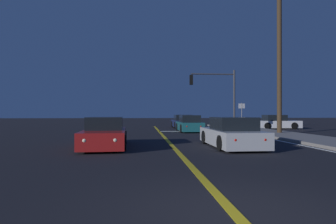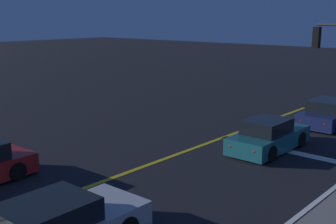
{
  "view_description": "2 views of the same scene",
  "coord_description": "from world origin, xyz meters",
  "px_view_note": "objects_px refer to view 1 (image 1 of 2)",
  "views": [
    {
      "loc": [
        -1.39,
        -4.1,
        1.53
      ],
      "look_at": [
        0.7,
        18.67,
        1.6
      ],
      "focal_mm": 30.2,
      "sensor_mm": 36.0,
      "label": 1
    },
    {
      "loc": [
        10.64,
        3.04,
        5.43
      ],
      "look_at": [
        0.27,
        14.9,
        1.94
      ],
      "focal_mm": 46.13,
      "sensor_mm": 36.0,
      "label": 2
    }
  ],
  "objects_px": {
    "car_side_waiting_silver": "(231,134)",
    "utility_pole_right": "(279,52)",
    "car_far_approaching_navy": "(182,122)",
    "car_following_oncoming_red": "(105,134)",
    "street_sign_corner": "(242,112)",
    "traffic_signal_near_right": "(218,89)",
    "car_mid_block_white": "(276,123)",
    "car_distant_tail_teal": "(189,124)"
  },
  "relations": [
    {
      "from": "car_distant_tail_teal",
      "to": "street_sign_corner",
      "type": "xyz_separation_m",
      "value": [
        4.37,
        -0.13,
        1.01
      ]
    },
    {
      "from": "car_distant_tail_teal",
      "to": "utility_pole_right",
      "type": "distance_m",
      "value": 8.66
    },
    {
      "from": "street_sign_corner",
      "to": "car_far_approaching_navy",
      "type": "bearing_deg",
      "value": 124.31
    },
    {
      "from": "street_sign_corner",
      "to": "utility_pole_right",
      "type": "bearing_deg",
      "value": -69.08
    },
    {
      "from": "car_side_waiting_silver",
      "to": "utility_pole_right",
      "type": "xyz_separation_m",
      "value": [
        5.62,
        6.68,
        5.23
      ]
    },
    {
      "from": "car_side_waiting_silver",
      "to": "street_sign_corner",
      "type": "bearing_deg",
      "value": 67.19
    },
    {
      "from": "car_following_oncoming_red",
      "to": "car_distant_tail_teal",
      "type": "bearing_deg",
      "value": -121.43
    },
    {
      "from": "car_distant_tail_teal",
      "to": "car_far_approaching_navy",
      "type": "xyz_separation_m",
      "value": [
        0.27,
        5.87,
        0.0
      ]
    },
    {
      "from": "car_side_waiting_silver",
      "to": "street_sign_corner",
      "type": "height_order",
      "value": "street_sign_corner"
    },
    {
      "from": "traffic_signal_near_right",
      "to": "utility_pole_right",
      "type": "height_order",
      "value": "utility_pole_right"
    },
    {
      "from": "car_distant_tail_teal",
      "to": "traffic_signal_near_right",
      "type": "height_order",
      "value": "traffic_signal_near_right"
    },
    {
      "from": "car_distant_tail_teal",
      "to": "street_sign_corner",
      "type": "height_order",
      "value": "street_sign_corner"
    },
    {
      "from": "traffic_signal_near_right",
      "to": "street_sign_corner",
      "type": "distance_m",
      "value": 3.73
    },
    {
      "from": "car_distant_tail_teal",
      "to": "car_side_waiting_silver",
      "type": "xyz_separation_m",
      "value": [
        0.15,
        -10.47,
        0.0
      ]
    },
    {
      "from": "car_distant_tail_teal",
      "to": "street_sign_corner",
      "type": "distance_m",
      "value": 4.48
    },
    {
      "from": "car_side_waiting_silver",
      "to": "car_following_oncoming_red",
      "type": "xyz_separation_m",
      "value": [
        -5.65,
        0.44,
        -0.0
      ]
    },
    {
      "from": "car_side_waiting_silver",
      "to": "car_mid_block_white",
      "type": "height_order",
      "value": "same"
    },
    {
      "from": "car_following_oncoming_red",
      "to": "traffic_signal_near_right",
      "type": "relative_size",
      "value": 0.83
    },
    {
      "from": "car_mid_block_white",
      "to": "car_following_oncoming_red",
      "type": "bearing_deg",
      "value": -46.25
    },
    {
      "from": "car_following_oncoming_red",
      "to": "utility_pole_right",
      "type": "bearing_deg",
      "value": -153.72
    },
    {
      "from": "car_far_approaching_navy",
      "to": "traffic_signal_near_right",
      "type": "relative_size",
      "value": 0.79
    },
    {
      "from": "utility_pole_right",
      "to": "street_sign_corner",
      "type": "distance_m",
      "value": 5.77
    },
    {
      "from": "car_mid_block_white",
      "to": "traffic_signal_near_right",
      "type": "bearing_deg",
      "value": -83.42
    },
    {
      "from": "car_mid_block_white",
      "to": "car_far_approaching_navy",
      "type": "bearing_deg",
      "value": -105.63
    },
    {
      "from": "car_distant_tail_teal",
      "to": "car_far_approaching_navy",
      "type": "distance_m",
      "value": 5.88
    },
    {
      "from": "car_far_approaching_navy",
      "to": "car_following_oncoming_red",
      "type": "bearing_deg",
      "value": -110.24
    },
    {
      "from": "car_far_approaching_navy",
      "to": "utility_pole_right",
      "type": "distance_m",
      "value": 12.29
    },
    {
      "from": "car_far_approaching_navy",
      "to": "car_side_waiting_silver",
      "type": "bearing_deg",
      "value": -90.72
    },
    {
      "from": "car_distant_tail_teal",
      "to": "car_mid_block_white",
      "type": "xyz_separation_m",
      "value": [
        8.99,
        3.21,
        0.0
      ]
    },
    {
      "from": "car_following_oncoming_red",
      "to": "car_mid_block_white",
      "type": "height_order",
      "value": "same"
    },
    {
      "from": "utility_pole_right",
      "to": "traffic_signal_near_right",
      "type": "bearing_deg",
      "value": 112.43
    },
    {
      "from": "car_far_approaching_navy",
      "to": "street_sign_corner",
      "type": "bearing_deg",
      "value": -55.99
    },
    {
      "from": "traffic_signal_near_right",
      "to": "utility_pole_right",
      "type": "bearing_deg",
      "value": 112.43
    },
    {
      "from": "car_following_oncoming_red",
      "to": "utility_pole_right",
      "type": "relative_size",
      "value": 0.4
    },
    {
      "from": "car_far_approaching_navy",
      "to": "car_mid_block_white",
      "type": "bearing_deg",
      "value": -17.27
    },
    {
      "from": "car_distant_tail_teal",
      "to": "car_far_approaching_navy",
      "type": "height_order",
      "value": "same"
    },
    {
      "from": "car_side_waiting_silver",
      "to": "traffic_signal_near_right",
      "type": "relative_size",
      "value": 0.83
    },
    {
      "from": "car_distant_tail_teal",
      "to": "utility_pole_right",
      "type": "xyz_separation_m",
      "value": [
        5.77,
        -3.79,
        5.23
      ]
    },
    {
      "from": "car_mid_block_white",
      "to": "utility_pole_right",
      "type": "xyz_separation_m",
      "value": [
        -3.23,
        -7.0,
        5.23
      ]
    },
    {
      "from": "car_far_approaching_navy",
      "to": "street_sign_corner",
      "type": "relative_size",
      "value": 1.85
    },
    {
      "from": "car_side_waiting_silver",
      "to": "traffic_signal_near_right",
      "type": "bearing_deg",
      "value": 76.73
    },
    {
      "from": "utility_pole_right",
      "to": "street_sign_corner",
      "type": "xyz_separation_m",
      "value": [
        -1.4,
        3.66,
        -4.23
      ]
    }
  ]
}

